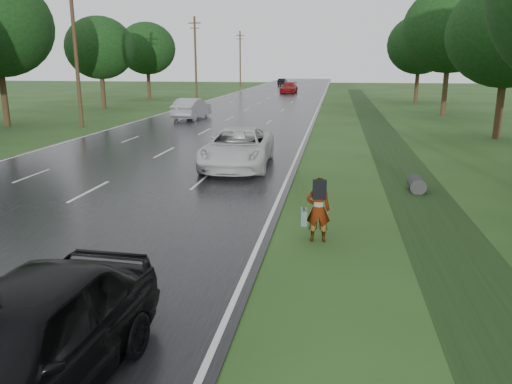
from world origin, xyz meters
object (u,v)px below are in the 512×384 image
object	(u,v)px
dark_sedan	(20,347)
white_pickup	(238,148)
pedestrian	(317,209)
silver_sedan	(192,108)

from	to	relation	value
dark_sedan	white_pickup	bearing A→B (deg)	93.71
dark_sedan	pedestrian	bearing A→B (deg)	66.29
pedestrian	dark_sedan	distance (m)	7.94
white_pickup	dark_sedan	distance (m)	15.94
dark_sedan	silver_sedan	xyz separation A→B (m)	(-7.62, 34.19, -0.05)
white_pickup	silver_sedan	distance (m)	19.69
pedestrian	white_pickup	world-z (taller)	white_pickup
white_pickup	pedestrian	bearing A→B (deg)	-69.16
pedestrian	dark_sedan	world-z (taller)	dark_sedan
white_pickup	silver_sedan	xyz separation A→B (m)	(-7.37, 18.26, -0.00)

